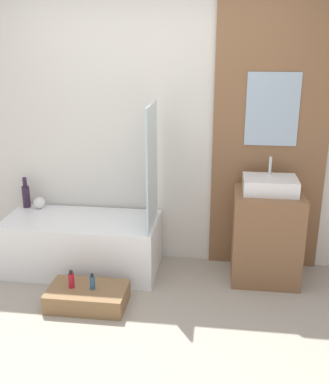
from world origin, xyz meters
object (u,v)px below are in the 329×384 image
at_px(vase_tall_dark, 26,195).
at_px(vase_round_light, 39,203).
at_px(wooden_step_bench, 88,297).
at_px(bathtub, 82,244).
at_px(bottle_soap_primary, 71,280).
at_px(sink, 270,185).
at_px(bottle_soap_secondary, 92,282).

bearing_deg(vase_tall_dark, vase_round_light, -8.51).
xyz_separation_m(wooden_step_bench, vase_round_light, (-0.70, 0.82, 0.47)).
height_order(bathtub, vase_tall_dark, vase_tall_dark).
xyz_separation_m(bathtub, bottle_soap_primary, (0.10, -0.60, -0.03)).
xyz_separation_m(sink, bottle_soap_secondary, (-1.38, -0.65, -0.66)).
height_order(vase_tall_dark, bottle_soap_secondary, vase_tall_dark).
xyz_separation_m(wooden_step_bench, vase_tall_dark, (-0.83, 0.84, 0.54)).
bearing_deg(bottle_soap_primary, bathtub, 99.17).
xyz_separation_m(wooden_step_bench, bottle_soap_primary, (-0.12, 0.00, 0.14)).
relative_size(sink, bottle_soap_secondary, 3.38).
xyz_separation_m(bathtub, vase_tall_dark, (-0.61, 0.24, 0.37)).
bearing_deg(vase_round_light, sink, -4.54).
bearing_deg(bottle_soap_secondary, vase_round_light, 132.23).
bearing_deg(bathtub, vase_tall_dark, 158.55).
height_order(sink, bottle_soap_primary, sink).
height_order(vase_round_light, bottle_soap_secondary, vase_round_light).
relative_size(wooden_step_bench, vase_round_light, 5.60).
height_order(vase_round_light, bottle_soap_primary, vase_round_light).
xyz_separation_m(bathtub, wooden_step_bench, (0.22, -0.60, -0.17)).
bearing_deg(bottle_soap_secondary, bottle_soap_primary, 180.00).
relative_size(wooden_step_bench, bottle_soap_secondary, 4.71).
relative_size(wooden_step_bench, bottle_soap_primary, 4.26).
height_order(bottle_soap_primary, bottle_soap_secondary, bottle_soap_primary).
bearing_deg(bottle_soap_primary, vase_tall_dark, 130.07).
bearing_deg(bottle_soap_secondary, sink, 25.14).
bearing_deg(bathtub, sink, 1.74).
bearing_deg(vase_round_light, vase_tall_dark, 171.49).
relative_size(bathtub, vase_tall_dark, 4.68).
xyz_separation_m(vase_tall_dark, bottle_soap_secondary, (0.88, -0.84, -0.40)).
relative_size(wooden_step_bench, vase_tall_dark, 2.10).
relative_size(wooden_step_bench, sink, 1.39).
distance_m(bathtub, bottle_soap_secondary, 0.66).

